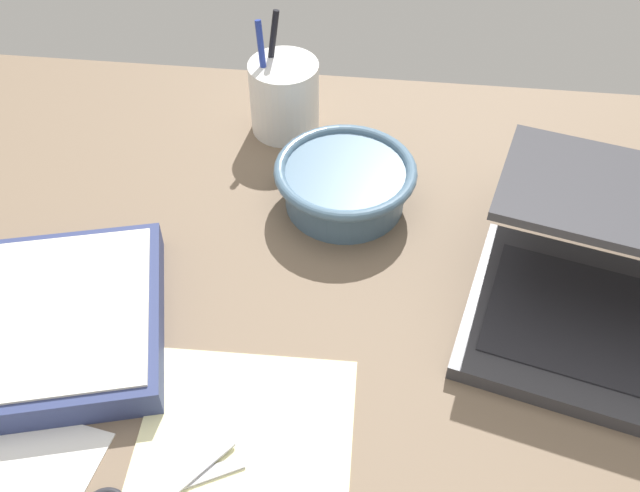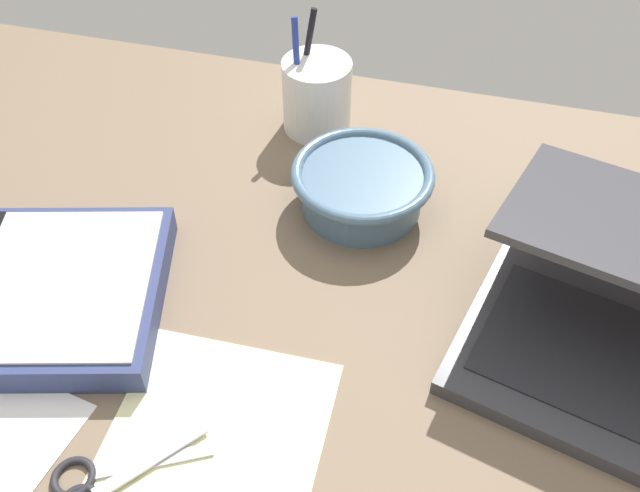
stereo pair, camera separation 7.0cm
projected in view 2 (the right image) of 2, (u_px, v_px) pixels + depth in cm
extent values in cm
cube|color=#75604C|center=(287.00, 365.00, 70.13)|extent=(140.00, 100.00, 2.00)
cube|color=#38383D|center=(640.00, 380.00, 66.72)|extent=(37.80, 28.14, 1.80)
cylinder|color=slate|center=(362.00, 190.00, 82.65)|extent=(14.00, 14.00, 5.03)
torus|color=slate|center=(363.00, 174.00, 80.82)|extent=(16.47, 16.47, 1.32)
cylinder|color=white|center=(317.00, 96.00, 91.80)|extent=(8.91, 8.91, 9.60)
cylinder|color=black|center=(305.00, 64.00, 90.62)|extent=(2.69, 3.34, 14.39)
cylinder|color=#233899|center=(297.00, 75.00, 89.10)|extent=(2.20, 3.93, 14.13)
cube|color=silver|center=(63.00, 281.00, 71.72)|extent=(21.89, 23.73, 0.30)
cube|color=#B7B7BC|center=(151.00, 460.00, 61.51)|extent=(7.57, 9.12, 0.30)
cube|color=#B7B7BC|center=(152.00, 462.00, 61.72)|extent=(10.02, 6.02, 0.30)
torus|color=#232328|center=(73.00, 478.00, 60.71)|extent=(3.90, 3.90, 0.70)
cube|color=#F4EFB2|center=(202.00, 472.00, 61.31)|extent=(19.80, 27.33, 0.16)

